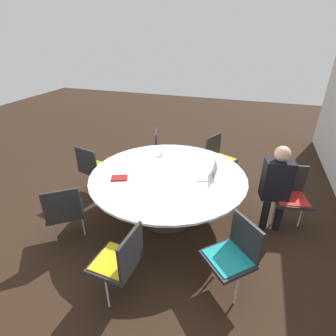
# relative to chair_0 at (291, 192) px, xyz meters

# --- Properties ---
(ground_plane) EXTENTS (16.00, 16.00, 0.00)m
(ground_plane) POSITION_rel_chair_0_xyz_m (0.40, -1.63, -0.51)
(ground_plane) COLOR black
(conference_table) EXTENTS (2.13, 2.13, 0.72)m
(conference_table) POSITION_rel_chair_0_xyz_m (0.40, -1.63, 0.12)
(conference_table) COLOR #333333
(conference_table) RESTS_ON ground_plane
(chair_0) EXTENTS (0.50, 0.52, 0.86)m
(chair_0) POSITION_rel_chair_0_xyz_m (0.00, 0.00, 0.00)
(chair_0) COLOR #262628
(chair_0) RESTS_ON ground_plane
(chair_1) EXTENTS (0.58, 0.57, 0.86)m
(chair_1) POSITION_rel_chair_0_xyz_m (-0.87, -1.11, 0.00)
(chair_1) COLOR #262628
(chair_1) RESTS_ON ground_plane
(chair_2) EXTENTS (0.55, 0.54, 0.86)m
(chair_2) POSITION_rel_chair_0_xyz_m (-0.87, -2.14, 0.00)
(chair_2) COLOR #262628
(chair_2) RESTS_ON ground_plane
(chair_3) EXTENTS (0.51, 0.52, 0.86)m
(chair_3) POSITION_rel_chair_0_xyz_m (0.16, -2.99, 0.00)
(chair_3) COLOR #262628
(chair_3) RESTS_ON ground_plane
(chair_4) EXTENTS (0.60, 0.60, 0.86)m
(chair_4) POSITION_rel_chair_0_xyz_m (1.29, -2.69, 0.00)
(chair_4) COLOR #262628
(chair_4) RESTS_ON ground_plane
(chair_5) EXTENTS (0.47, 0.45, 0.86)m
(chair_5) POSITION_rel_chair_0_xyz_m (1.78, -1.66, 0.00)
(chair_5) COLOR #262628
(chair_5) RESTS_ON ground_plane
(chair_6) EXTENTS (0.61, 0.61, 0.86)m
(chair_6) POSITION_rel_chair_0_xyz_m (1.35, -0.63, 0.00)
(chair_6) COLOR #262628
(chair_6) RESTS_ON ground_plane
(person_0) EXTENTS (0.31, 0.40, 1.21)m
(person_0) POSITION_rel_chair_0_xyz_m (0.13, -0.22, 0.19)
(person_0) COLOR black
(person_0) RESTS_ON ground_plane
(laptop) EXTENTS (0.33, 0.30, 0.21)m
(laptop) POSITION_rel_chair_0_xyz_m (0.29, -1.08, 0.26)
(laptop) COLOR silver
(laptop) RESTS_ON conference_table
(spiral_notebook) EXTENTS (0.22, 0.25, 0.02)m
(spiral_notebook) POSITION_rel_chair_0_xyz_m (0.72, -2.21, 0.22)
(spiral_notebook) COLOR maroon
(spiral_notebook) RESTS_ON conference_table
(coffee_cup) EXTENTS (0.07, 0.07, 0.10)m
(coffee_cup) POSITION_rel_chair_0_xyz_m (-0.14, -1.91, 0.26)
(coffee_cup) COLOR white
(coffee_cup) RESTS_ON conference_table
(handbag) EXTENTS (0.36, 0.16, 0.28)m
(handbag) POSITION_rel_chair_0_xyz_m (-0.90, -2.50, -0.37)
(handbag) COLOR #513319
(handbag) RESTS_ON ground_plane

